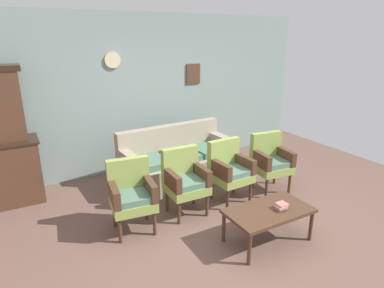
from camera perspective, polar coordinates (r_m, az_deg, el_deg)
The scene contains 9 objects.
ground_plane at distance 4.25m, azimuth 6.94°, elevation -15.22°, with size 7.68×7.68×0.00m, color brown.
wall_back_with_decor at distance 5.94m, azimuth -7.67°, elevation 8.67°, with size 6.40×0.09×2.70m.
floral_couch at distance 5.48m, azimuth -2.43°, elevation -3.17°, with size 1.92×0.91×0.90m.
armchair_row_middle at distance 4.15m, azimuth -10.41°, elevation -8.33°, with size 0.57×0.55×0.90m.
armchair_by_doorway at distance 4.46m, azimuth -1.23°, elevation -6.03°, with size 0.53×0.50×0.90m.
armchair_near_cabinet at distance 4.82m, azimuth 6.51°, elevation -4.21°, with size 0.55×0.52×0.90m.
armchair_near_couch_end at distance 5.25m, azimuth 13.43°, elevation -2.66°, with size 0.57×0.55×0.90m.
coffee_table at distance 4.01m, azimuth 13.11°, elevation -11.51°, with size 1.00×0.56×0.42m.
book_stack_on_table at distance 4.01m, azimuth 15.16°, elevation -10.38°, with size 0.15×0.12×0.07m.
Camera 1 is at (-2.14, -2.82, 2.35)m, focal length 30.83 mm.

